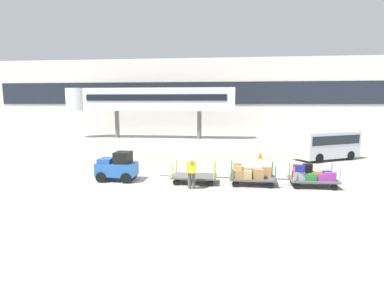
# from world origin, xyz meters

# --- Properties ---
(ground_plane) EXTENTS (120.00, 120.00, 0.00)m
(ground_plane) POSITION_xyz_m (0.00, 0.00, 0.00)
(ground_plane) COLOR #9E9B91
(apron_lead_line) EXTENTS (15.25, 2.01, 0.01)m
(apron_lead_line) POSITION_xyz_m (2.82, 6.35, 0.00)
(apron_lead_line) COLOR yellow
(apron_lead_line) RESTS_ON ground_plane
(terminal_building) EXTENTS (58.73, 2.51, 9.72)m
(terminal_building) POSITION_xyz_m (0.00, 25.98, 4.87)
(terminal_building) COLOR beige
(terminal_building) RESTS_ON ground_plane
(jet_bridge) EXTENTS (19.96, 3.00, 5.81)m
(jet_bridge) POSITION_xyz_m (-6.86, 19.99, 4.48)
(jet_bridge) COLOR silver
(jet_bridge) RESTS_ON ground_plane
(baggage_tug) EXTENTS (2.11, 1.24, 1.58)m
(baggage_tug) POSITION_xyz_m (-2.66, -0.61, 0.75)
(baggage_tug) COLOR #2659A5
(baggage_tug) RESTS_ON ground_plane
(baggage_cart_lead) EXTENTS (3.00, 1.42, 1.10)m
(baggage_cart_lead) POSITION_xyz_m (1.50, -0.63, 0.35)
(baggage_cart_lead) COLOR #4C4C4F
(baggage_cart_lead) RESTS_ON ground_plane
(baggage_cart_middle) EXTENTS (3.00, 1.42, 1.10)m
(baggage_cart_middle) POSITION_xyz_m (4.40, -0.64, 0.55)
(baggage_cart_middle) COLOR #4C4C4F
(baggage_cart_middle) RESTS_ON ground_plane
(baggage_cart_tail) EXTENTS (3.00, 1.42, 1.14)m
(baggage_cart_tail) POSITION_xyz_m (7.43, -0.66, 0.54)
(baggage_cart_tail) COLOR #4C4C4F
(baggage_cart_tail) RESTS_ON ground_plane
(baggage_handler) EXTENTS (0.44, 0.46, 1.56)m
(baggage_handler) POSITION_xyz_m (1.49, -1.86, 0.87)
(baggage_handler) COLOR #4C4C4C
(baggage_handler) RESTS_ON ground_plane
(shuttle_van) EXTENTS (5.11, 4.02, 2.10)m
(shuttle_van) POSITION_xyz_m (10.36, 7.42, 1.23)
(shuttle_van) COLOR silver
(shuttle_van) RESTS_ON ground_plane
(safety_cone_near) EXTENTS (0.36, 0.36, 0.55)m
(safety_cone_near) POSITION_xyz_m (5.62, 7.31, 0.28)
(safety_cone_near) COLOR #EA590F
(safety_cone_near) RESTS_ON ground_plane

